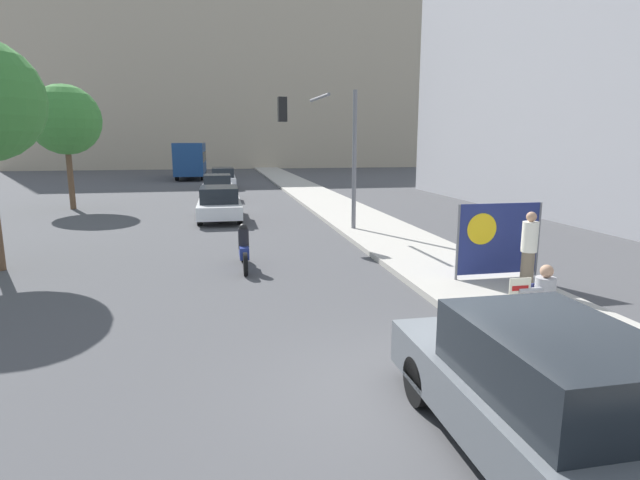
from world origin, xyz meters
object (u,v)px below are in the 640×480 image
at_px(jogger_on_sidewalk, 529,250).
at_px(car_on_road_nearest, 219,203).
at_px(parked_car_curbside, 545,396).
at_px(car_on_road_midblock, 217,187).
at_px(car_on_road_distant, 223,178).
at_px(traffic_light_pole, 326,136).
at_px(protest_banner, 498,239).
at_px(city_bus_on_road, 191,158).
at_px(motorcycle_on_road, 244,249).
at_px(street_tree_midblock, 65,120).
at_px(seated_protester, 546,298).

distance_m(jogger_on_sidewalk, car_on_road_nearest, 14.19).
xyz_separation_m(parked_car_curbside, car_on_road_midblock, (-3.42, 25.87, -0.02)).
bearing_deg(car_on_road_nearest, car_on_road_distant, 89.03).
distance_m(traffic_light_pole, parked_car_curbside, 14.01).
xyz_separation_m(traffic_light_pole, car_on_road_nearest, (-3.88, 4.16, -2.84)).
bearing_deg(traffic_light_pole, protest_banner, -70.56).
relative_size(city_bus_on_road, motorcycle_on_road, 4.93).
distance_m(jogger_on_sidewalk, motorcycle_on_road, 7.04).
xyz_separation_m(city_bus_on_road, street_tree_midblock, (-4.72, -22.02, 2.54)).
bearing_deg(parked_car_curbside, city_bus_on_road, 97.48).
bearing_deg(car_on_road_distant, car_on_road_midblock, -92.87).
bearing_deg(traffic_light_pole, street_tree_midblock, 140.48).
bearing_deg(motorcycle_on_road, parked_car_curbside, -73.43).
bearing_deg(car_on_road_nearest, street_tree_midblock, 145.27).
distance_m(jogger_on_sidewalk, car_on_road_midblock, 21.61).
xyz_separation_m(seated_protester, traffic_light_pole, (-1.50, 10.80, 2.79)).
bearing_deg(protest_banner, jogger_on_sidewalk, -81.22).
bearing_deg(city_bus_on_road, street_tree_midblock, -102.09).
relative_size(protest_banner, car_on_road_midblock, 0.52).
bearing_deg(car_on_road_nearest, city_bus_on_road, 95.48).
xyz_separation_m(seated_protester, car_on_road_midblock, (-5.50, 22.95, -0.04)).
height_order(city_bus_on_road, street_tree_midblock, street_tree_midblock).
distance_m(car_on_road_nearest, city_bus_on_road, 27.24).
bearing_deg(seated_protester, motorcycle_on_road, 142.30).
distance_m(protest_banner, car_on_road_nearest, 13.25).
height_order(car_on_road_distant, street_tree_midblock, street_tree_midblock).
bearing_deg(traffic_light_pole, city_bus_on_road, 101.71).
bearing_deg(parked_car_curbside, traffic_light_pole, 87.59).
height_order(seated_protester, city_bus_on_road, city_bus_on_road).
relative_size(protest_banner, motorcycle_on_road, 1.02).
distance_m(traffic_light_pole, street_tree_midblock, 14.54).
bearing_deg(city_bus_on_road, motorcycle_on_road, -84.87).
bearing_deg(city_bus_on_road, car_on_road_nearest, -84.52).
height_order(car_on_road_midblock, city_bus_on_road, city_bus_on_road).
height_order(seated_protester, jogger_on_sidewalk, jogger_on_sidewalk).
xyz_separation_m(jogger_on_sidewalk, street_tree_midblock, (-13.96, 17.61, 3.38)).
bearing_deg(traffic_light_pole, parked_car_curbside, -92.41).
height_order(parked_car_curbside, car_on_road_distant, parked_car_curbside).
xyz_separation_m(protest_banner, city_bus_on_road, (-9.09, 38.64, 0.78)).
bearing_deg(car_on_road_distant, protest_banner, -77.06).
relative_size(car_on_road_nearest, car_on_road_distant, 0.99).
xyz_separation_m(parked_car_curbside, motorcycle_on_road, (-2.67, 8.97, -0.23)).
xyz_separation_m(car_on_road_midblock, street_tree_midblock, (-7.20, -2.92, 3.68)).
bearing_deg(city_bus_on_road, car_on_road_midblock, -82.59).
bearing_deg(car_on_road_nearest, motorcycle_on_road, -85.93).
bearing_deg(parked_car_curbside, jogger_on_sidewalk, 58.00).
xyz_separation_m(traffic_light_pole, parked_car_curbside, (-0.58, -13.71, -2.81)).
bearing_deg(car_on_road_midblock, car_on_road_distant, 87.13).
xyz_separation_m(car_on_road_nearest, motorcycle_on_road, (0.63, -8.90, -0.19)).
xyz_separation_m(traffic_light_pole, motorcycle_on_road, (-3.25, -4.74, -3.04)).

